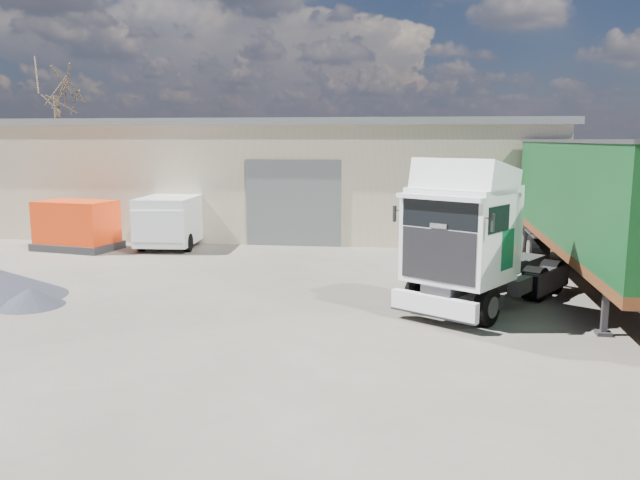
# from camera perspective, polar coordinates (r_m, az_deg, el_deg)

# --- Properties ---
(ground) EXTENTS (120.00, 120.00, 0.00)m
(ground) POSITION_cam_1_polar(r_m,az_deg,el_deg) (16.28, -1.47, -6.57)
(ground) COLOR #2B2923
(ground) RESTS_ON ground
(warehouse) EXTENTS (30.60, 12.60, 5.42)m
(warehouse) POSITION_cam_1_polar(r_m,az_deg,el_deg) (32.64, -7.59, 6.02)
(warehouse) COLOR beige
(warehouse) RESTS_ON ground
(bare_tree) EXTENTS (4.00, 4.00, 9.60)m
(bare_tree) POSITION_cam_1_polar(r_m,az_deg,el_deg) (41.10, -23.07, 13.36)
(bare_tree) COLOR #382B21
(bare_tree) RESTS_ON ground
(tractor_unit) EXTENTS (5.07, 6.09, 3.98)m
(tractor_unit) POSITION_cam_1_polar(r_m,az_deg,el_deg) (16.61, 13.82, -0.60)
(tractor_unit) COLOR black
(tractor_unit) RESTS_ON ground
(box_trailer) EXTENTS (3.27, 13.39, 4.42)m
(box_trailer) POSITION_cam_1_polar(r_m,az_deg,el_deg) (19.67, 24.57, 3.32)
(box_trailer) COLOR #2D2D30
(box_trailer) RESTS_ON ground
(panel_van) EXTENTS (2.41, 5.28, 2.11)m
(panel_van) POSITION_cam_1_polar(r_m,az_deg,el_deg) (26.98, -13.07, 1.86)
(panel_van) COLOR black
(panel_van) RESTS_ON ground
(orange_skip) EXTENTS (3.49, 2.56, 1.98)m
(orange_skip) POSITION_cam_1_polar(r_m,az_deg,el_deg) (27.03, -21.34, 0.99)
(orange_skip) COLOR #2D2D30
(orange_skip) RESTS_ON ground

